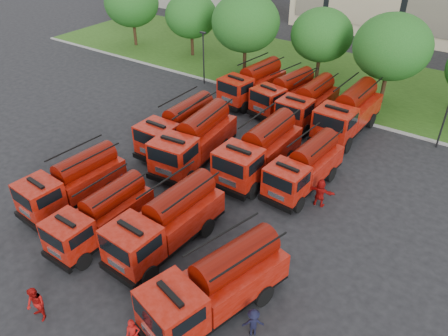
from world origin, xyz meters
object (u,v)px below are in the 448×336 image
object	(u,v)px
fire_truck_9	(285,93)
fire_truck_11	(348,112)
fire_truck_1	(101,215)
fire_truck_5	(195,140)
fire_truck_10	(308,103)
firefighter_2	(249,271)
firefighter_3	(253,333)
fire_truck_8	(253,83)
fire_truck_0	(73,181)
fire_truck_4	(180,126)
firefighter_4	(126,196)
firefighter_1	(41,318)
fire_truck_6	(260,150)
firefighter_5	(318,205)
fire_truck_7	(305,167)
fire_truck_3	(217,284)
fire_truck_2	(167,221)

from	to	relation	value
fire_truck_9	fire_truck_11	world-z (taller)	fire_truck_11
fire_truck_1	fire_truck_5	bearing A→B (deg)	94.27
fire_truck_9	fire_truck_10	world-z (taller)	fire_truck_10
firefighter_2	firefighter_3	size ratio (longest dim) A/B	1.30
fire_truck_8	fire_truck_0	bearing A→B (deg)	-86.67
fire_truck_8	firefighter_2	distance (m)	21.29
fire_truck_4	fire_truck_10	xyz separation A→B (m)	(6.07, 9.25, -0.04)
firefighter_4	firefighter_1	bearing A→B (deg)	172.10
fire_truck_5	fire_truck_6	xyz separation A→B (m)	(4.42, 1.38, -0.01)
firefighter_5	fire_truck_8	bearing A→B (deg)	-49.25
fire_truck_4	firefighter_1	xyz separation A→B (m)	(4.66, -15.91, -1.69)
fire_truck_7	fire_truck_10	bearing A→B (deg)	118.31
fire_truck_6	firefighter_3	size ratio (longest dim) A/B	5.17
fire_truck_8	firefighter_4	xyz separation A→B (m)	(1.03, -17.20, -1.66)
fire_truck_4	fire_truck_6	bearing A→B (deg)	2.72
fire_truck_5	firefighter_5	xyz separation A→B (m)	(9.41, 0.31, -1.79)
firefighter_3	firefighter_5	bearing A→B (deg)	-119.36
fire_truck_0	firefighter_3	world-z (taller)	fire_truck_0
fire_truck_3	firefighter_1	world-z (taller)	fire_truck_3
firefighter_3	firefighter_5	size ratio (longest dim) A/B	0.80
firefighter_2	fire_truck_4	bearing A→B (deg)	72.09
firefighter_1	fire_truck_11	bearing A→B (deg)	84.85
fire_truck_6	fire_truck_1	bearing A→B (deg)	-109.44
fire_truck_5	firefighter_3	xyz separation A→B (m)	(10.86, -9.94, -1.79)
fire_truck_0	fire_truck_9	world-z (taller)	fire_truck_9
firefighter_2	firefighter_4	world-z (taller)	firefighter_2
fire_truck_7	fire_truck_9	bearing A→B (deg)	128.28
fire_truck_3	firefighter_2	distance (m)	3.33
fire_truck_4	fire_truck_10	bearing A→B (deg)	56.86
fire_truck_9	firefighter_3	size ratio (longest dim) A/B	4.82
firefighter_4	fire_truck_8	bearing A→B (deg)	-25.85
firefighter_3	firefighter_4	size ratio (longest dim) A/B	0.92
firefighter_5	fire_truck_9	bearing A→B (deg)	-58.57
fire_truck_1	fire_truck_5	xyz separation A→B (m)	(-0.55, 9.21, 0.31)
fire_truck_11	firefighter_4	distance (m)	18.28
fire_truck_11	fire_truck_9	bearing A→B (deg)	173.29
fire_truck_4	firefighter_2	size ratio (longest dim) A/B	3.75
fire_truck_8	fire_truck_4	bearing A→B (deg)	-84.10
fire_truck_1	firefighter_3	size ratio (longest dim) A/B	4.30
fire_truck_1	fire_truck_9	xyz separation A→B (m)	(0.63, 20.38, 0.12)
fire_truck_5	fire_truck_6	bearing A→B (deg)	11.84
fire_truck_4	fire_truck_7	xyz separation A→B (m)	(10.02, 0.47, -0.13)
fire_truck_2	fire_truck_0	bearing A→B (deg)	-174.68
fire_truck_1	fire_truck_2	xyz separation A→B (m)	(3.48, 1.52, 0.20)
fire_truck_3	firefighter_2	size ratio (longest dim) A/B	3.94
firefighter_2	fire_truck_8	bearing A→B (deg)	48.82
fire_truck_8	firefighter_2	bearing A→B (deg)	-52.43
fire_truck_5	firefighter_5	size ratio (longest dim) A/B	4.27
fire_truck_11	fire_truck_0	bearing A→B (deg)	-118.08
firefighter_3	fire_truck_9	bearing A→B (deg)	-102.79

